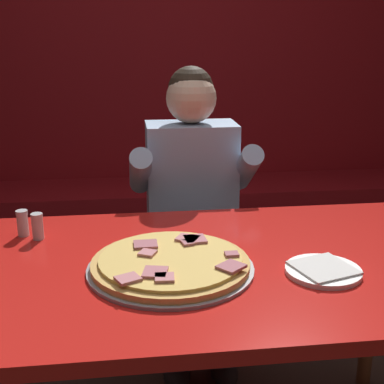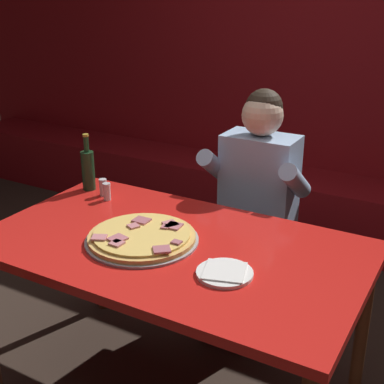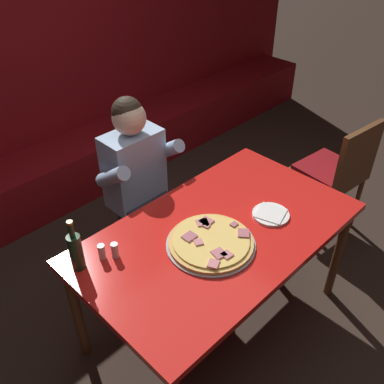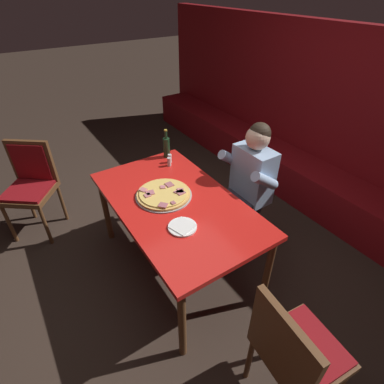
% 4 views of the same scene
% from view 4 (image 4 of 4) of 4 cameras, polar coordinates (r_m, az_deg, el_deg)
% --- Properties ---
extents(ground_plane, '(24.00, 24.00, 0.00)m').
position_cam_4_polar(ground_plane, '(2.96, -2.65, -13.71)').
color(ground_plane, '#33261E').
extents(booth_wall_panel, '(6.80, 0.16, 1.90)m').
position_cam_4_polar(booth_wall_panel, '(3.78, 27.17, 11.71)').
color(booth_wall_panel, maroon).
rests_on(booth_wall_panel, ground_plane).
extents(booth_bench, '(6.46, 0.48, 0.46)m').
position_cam_4_polar(booth_bench, '(3.84, 21.72, 1.19)').
color(booth_bench, maroon).
rests_on(booth_bench, ground_plane).
extents(main_dining_table, '(1.56, 0.91, 0.77)m').
position_cam_4_polar(main_dining_table, '(2.47, -3.08, -3.12)').
color(main_dining_table, brown).
rests_on(main_dining_table, ground_plane).
extents(pizza, '(0.47, 0.47, 0.05)m').
position_cam_4_polar(pizza, '(2.48, -5.42, -0.39)').
color(pizza, '#9E9EA3').
rests_on(pizza, main_dining_table).
extents(plate_white_paper, '(0.21, 0.21, 0.02)m').
position_cam_4_polar(plate_white_paper, '(2.18, -1.83, -6.64)').
color(plate_white_paper, white).
rests_on(plate_white_paper, main_dining_table).
extents(beer_bottle, '(0.07, 0.07, 0.29)m').
position_cam_4_polar(beer_bottle, '(3.01, -4.88, 8.57)').
color(beer_bottle, '#19381E').
rests_on(beer_bottle, main_dining_table).
extents(shaker_red_pepper_flakes, '(0.04, 0.04, 0.09)m').
position_cam_4_polar(shaker_red_pepper_flakes, '(2.94, -4.24, 6.32)').
color(shaker_red_pepper_flakes, silver).
rests_on(shaker_red_pepper_flakes, main_dining_table).
extents(shaker_oregano, '(0.04, 0.04, 0.09)m').
position_cam_4_polar(shaker_oregano, '(2.88, -4.36, 5.69)').
color(shaker_oregano, silver).
rests_on(shaker_oregano, main_dining_table).
extents(diner_seated_blue_shirt, '(0.53, 0.53, 1.27)m').
position_cam_4_polar(diner_seated_blue_shirt, '(2.79, 10.06, 1.55)').
color(diner_seated_blue_shirt, black).
rests_on(diner_seated_blue_shirt, ground_plane).
extents(dining_chair_far_left, '(0.62, 0.62, 0.97)m').
position_cam_4_polar(dining_chair_far_left, '(3.42, -28.38, 1.75)').
color(dining_chair_far_left, brown).
rests_on(dining_chair_far_left, ground_plane).
extents(dining_chair_near_right, '(0.49, 0.49, 0.97)m').
position_cam_4_polar(dining_chair_near_right, '(1.94, 18.84, -26.68)').
color(dining_chair_near_right, brown).
rests_on(dining_chair_near_right, ground_plane).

